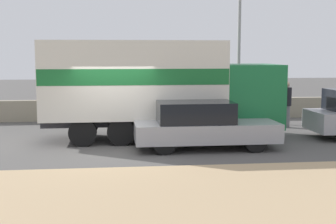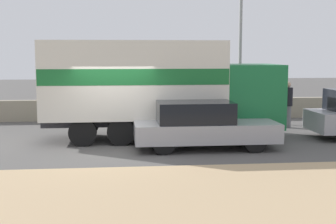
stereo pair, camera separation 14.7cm
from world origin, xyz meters
name	(u,v)px [view 2 (the right image)]	position (x,y,z in m)	size (l,w,h in m)	color
ground_plane	(114,153)	(0.00, 0.00, 0.00)	(80.00, 80.00, 0.00)	#514F4C
dirt_shoulder_foreground	(112,211)	(0.00, -5.19, 0.02)	(60.00, 6.48, 0.04)	tan
stone_wall_backdrop	(116,110)	(0.00, 6.87, 0.45)	(60.00, 0.35, 0.90)	gray
street_lamp	(240,36)	(5.25, 5.81, 3.61)	(0.56, 0.28, 6.14)	gray
box_truck	(154,84)	(1.34, 2.07, 1.87)	(7.90, 2.37, 3.30)	#196B38
car_hatchback	(202,125)	(2.66, 0.33, 0.73)	(4.35, 1.75, 1.46)	#9E9EA3
pedestrian	(287,104)	(6.70, 3.99, 0.94)	(0.40, 0.40, 1.81)	slate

